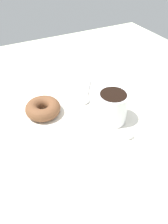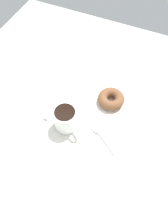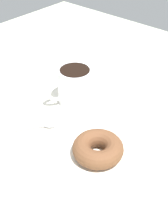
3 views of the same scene
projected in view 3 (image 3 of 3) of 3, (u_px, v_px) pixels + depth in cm
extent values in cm
cube|color=beige|center=(71.00, 122.00, 72.48)|extent=(120.00, 120.00, 2.00)
cube|color=white|center=(84.00, 119.00, 71.52)|extent=(36.23, 36.23, 0.30)
cylinder|color=white|center=(75.00, 86.00, 74.67)|extent=(8.26, 8.26, 8.63)
cylinder|color=black|center=(75.00, 71.00, 72.18)|extent=(7.06, 7.06, 0.60)
torus|color=white|center=(57.00, 90.00, 73.09)|extent=(3.11, 5.62, 5.74)
torus|color=brown|center=(98.00, 149.00, 61.03)|extent=(10.16, 10.16, 3.70)
ellipsoid|color=silver|center=(51.00, 124.00, 69.32)|extent=(4.02, 4.33, 0.90)
cylinder|color=silver|center=(23.00, 129.00, 68.18)|extent=(6.39, 8.92, 0.56)
cube|color=white|center=(95.00, 84.00, 81.79)|extent=(1.61, 1.61, 1.61)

